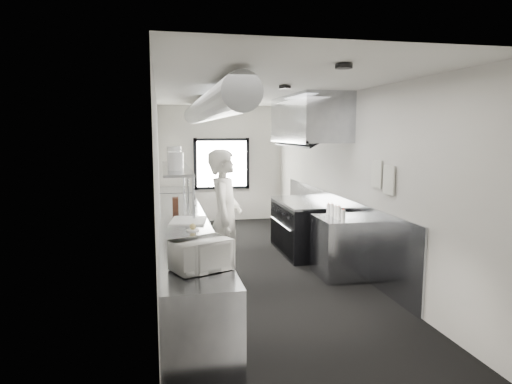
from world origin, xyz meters
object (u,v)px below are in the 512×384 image
bottle_station (339,247)px  range (303,227)px  line_cook (225,220)px  plate_stack_b (174,160)px  deli_tub_b (182,249)px  plate_stack_c (174,156)px  far_work_table (176,209)px  squeeze_bottle_e (328,209)px  squeeze_bottle_a (343,216)px  deli_tub_a (181,263)px  squeeze_bottle_b (339,213)px  squeeze_bottle_c (336,212)px  exhaust_hood (308,119)px  microwave (201,255)px  plate_stack_a (176,161)px  cutting_board (188,221)px  prep_counter (185,252)px  pass_shelf (176,169)px  knife_block (175,204)px  plate_stack_d (175,155)px  squeeze_bottle_d (332,210)px  small_plate (193,230)px

bottle_station → range: bearing=94.6°
line_cook → plate_stack_b: (-0.63, 1.58, 0.74)m
line_cook → deli_tub_b: 1.57m
deli_tub_b → plate_stack_c: 3.58m
far_work_table → squeeze_bottle_e: (2.22, -3.63, 0.53)m
line_cook → squeeze_bottle_a: bearing=-79.9°
line_cook → deli_tub_a: line_cook is taller
squeeze_bottle_b → range: bearing=91.4°
plate_stack_b → plate_stack_c: plate_stack_c is taller
squeeze_bottle_c → exhaust_hood: bearing=88.9°
microwave → plate_stack_a: size_ratio=1.69×
squeeze_bottle_e → deli_tub_a: bearing=-134.9°
squeeze_bottle_b → squeeze_bottle_e: size_ratio=1.18×
deli_tub_b → cutting_board: (0.17, 1.76, -0.04)m
exhaust_hood → squeeze_bottle_e: (-0.03, -1.13, -1.41)m
prep_counter → squeeze_bottle_c: size_ratio=32.52×
plate_stack_b → squeeze_bottle_c: 2.82m
exhaust_hood → cutting_board: size_ratio=3.42×
plate_stack_a → squeeze_bottle_e: bearing=-18.2°
deli_tub_a → plate_stack_a: 3.21m
deli_tub_a → squeeze_bottle_e: (2.36, 2.36, 0.03)m
plate_stack_c → microwave: bearing=-88.5°
plate_stack_b → microwave: bearing=-88.1°
deli_tub_a → squeeze_bottle_a: (2.35, 1.76, 0.04)m
line_cook → deli_tub_b: (-0.66, -1.43, -0.02)m
pass_shelf → prep_counter: bearing=-88.4°
exhaust_hood → deli_tub_b: exhaust_hood is taller
squeeze_bottle_a → prep_counter: bearing=166.4°
prep_counter → far_work_table: same height
prep_counter → pass_shelf: (-0.04, 1.50, 1.09)m
knife_block → plate_stack_a: bearing=-64.8°
plate_stack_d → pass_shelf: bearing=-90.6°
prep_counter → squeeze_bottle_d: size_ratio=32.32×
prep_counter → small_plate: size_ratio=34.75×
exhaust_hood → squeeze_bottle_e: size_ratio=13.15×
pass_shelf → plate_stack_a: bearing=-92.7°
squeeze_bottle_c → deli_tub_a: bearing=-139.0°
bottle_station → plate_stack_b: plate_stack_b is taller
pass_shelf → plate_stack_b: (-0.04, -0.27, 0.17)m
prep_counter → squeeze_bottle_a: 2.34m
range → small_plate: bearing=-138.8°
plate_stack_b → squeeze_bottle_d: 2.74m
prep_counter → plate_stack_b: (-0.08, 1.23, 1.26)m
far_work_table → knife_block: 2.90m
cutting_board → deli_tub_a: bearing=-95.0°
prep_counter → squeeze_bottle_b: 2.32m
range → plate_stack_d: plate_stack_d is taller
deli_tub_a → plate_stack_d: (0.11, 4.58, 0.78)m
knife_block → plate_stack_a: 0.70m
range → squeeze_bottle_c: size_ratio=8.67×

